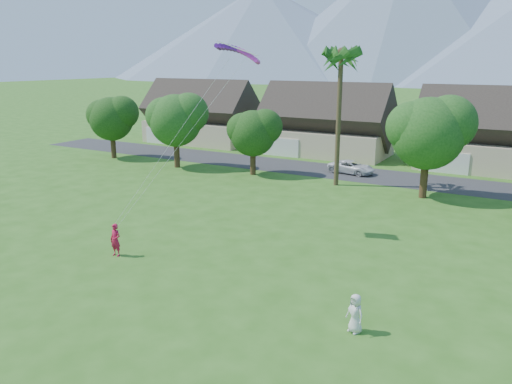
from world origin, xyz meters
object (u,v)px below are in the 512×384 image
Objects in this scene: watcher at (355,313)px; parked_car at (351,167)px; kite_flyer at (115,240)px; parafoil_kite at (239,50)px.

watcher is 0.36× the size of parked_car.
kite_flyer is at bearing -160.94° from watcher.
watcher is at bearing -151.93° from parked_car.
watcher is 0.56× the size of parafoil_kite.
kite_flyer is 13.84m from parafoil_kite.
kite_flyer is 0.42× the size of parked_car.
watcher reaches higher than parked_car.
watcher is at bearing -5.56° from kite_flyer.
parafoil_kite is at bearing 165.61° from watcher.
parked_car is (-10.67, 29.83, -0.21)m from watcher.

